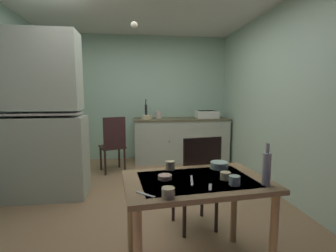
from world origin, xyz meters
TOP-DOWN VIEW (x-y plane):
  - ground_plane at (0.00, 0.00)m, footprint 5.29×5.29m
  - wall_back at (0.00, 2.20)m, footprint 3.77×0.10m
  - wall_right at (1.89, 0.00)m, footprint 0.10×4.39m
  - hutch_cabinet at (-1.29, 0.24)m, footprint 1.06×0.51m
  - counter_cabinet at (0.83, 1.83)m, footprint 1.92×0.64m
  - sink_basin at (1.37, 1.83)m, footprint 0.44×0.34m
  - hand_pump at (0.12, 1.87)m, footprint 0.05×0.27m
  - mixing_bowl_counter at (0.13, 1.78)m, footprint 0.20×0.20m
  - stoneware_crock at (0.38, 1.88)m, footprint 0.13×0.13m
  - dining_table at (0.35, -1.41)m, footprint 1.13×0.79m
  - chair_far_side at (0.51, -0.84)m, footprint 0.46×0.46m
  - chair_by_counter at (-0.48, 1.20)m, footprint 0.51×0.51m
  - serving_bowl_wide at (0.61, -1.17)m, footprint 0.15×0.15m
  - soup_bowl_small at (0.12, -1.38)m, footprint 0.10×0.10m
  - mug_tall at (0.19, -1.15)m, footprint 0.08×0.08m
  - mug_dark at (0.57, -1.45)m, footprint 0.08×0.08m
  - teacup_mint at (0.10, -1.71)m, footprint 0.08×0.08m
  - teacup_cream at (0.59, -1.57)m, footprint 0.08×0.08m
  - glass_bottle at (0.81, -1.59)m, footprint 0.06×0.06m
  - table_knife at (0.31, -1.44)m, footprint 0.06×0.22m
  - teaspoon_near_bowl at (-0.04, -1.65)m, footprint 0.12×0.12m
  - teaspoon_by_cup at (0.40, -1.59)m, footprint 0.05×0.12m
  - pendant_bulb at (-0.09, -0.11)m, footprint 0.08×0.08m

SIDE VIEW (x-z plane):
  - ground_plane at x=0.00m, z-range 0.00..0.00m
  - counter_cabinet at x=0.83m, z-range 0.00..0.88m
  - chair_far_side at x=0.51m, z-range 0.02..0.99m
  - chair_by_counter at x=-0.48m, z-range 0.02..1.01m
  - dining_table at x=0.35m, z-range 0.26..1.00m
  - table_knife at x=0.31m, z-range 0.74..0.74m
  - teaspoon_near_bowl at x=-0.04m, z-range 0.74..0.74m
  - teaspoon_by_cup at x=0.40m, z-range 0.74..0.74m
  - soup_bowl_small at x=0.12m, z-range 0.74..0.77m
  - serving_bowl_wide at x=0.61m, z-range 0.74..0.79m
  - mug_dark at x=0.57m, z-range 0.74..0.80m
  - teacup_mint at x=0.10m, z-range 0.74..0.80m
  - teacup_cream at x=0.59m, z-range 0.74..0.81m
  - mug_tall at x=0.19m, z-range 0.74..0.81m
  - glass_bottle at x=0.81m, z-range 0.71..1.01m
  - mixing_bowl_counter at x=0.13m, z-range 0.88..0.96m
  - stoneware_crock at x=0.38m, z-range 0.88..1.03m
  - sink_basin at x=1.37m, z-range 0.88..1.03m
  - hutch_cabinet at x=-1.29m, z-range -0.07..2.09m
  - hand_pump at x=0.12m, z-range 0.85..1.24m
  - wall_back at x=0.00m, z-range 0.00..2.57m
  - wall_right at x=1.89m, z-range 0.00..2.57m
  - pendant_bulb at x=-0.09m, z-range 2.13..2.21m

